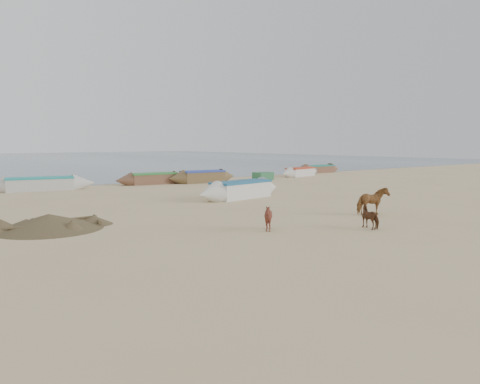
% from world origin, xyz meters
% --- Properties ---
extents(ground, '(140.00, 140.00, 0.00)m').
position_xyz_m(ground, '(0.00, 0.00, 0.00)').
color(ground, tan).
rests_on(ground, ground).
extents(cow_adult, '(1.57, 0.97, 1.23)m').
position_xyz_m(cow_adult, '(4.44, 0.14, 0.62)').
color(cow_adult, brown).
rests_on(cow_adult, ground).
extents(calf_front, '(0.95, 0.86, 0.98)m').
position_xyz_m(calf_front, '(-1.67, 0.15, 0.49)').
color(calf_front, '#57261B').
rests_on(calf_front, ground).
extents(calf_right, '(0.90, 1.00, 0.86)m').
position_xyz_m(calf_right, '(1.78, -1.81, 0.43)').
color(calf_right, brown).
rests_on(calf_right, ground).
extents(near_canoe, '(6.75, 2.51, 1.00)m').
position_xyz_m(near_canoe, '(3.75, 8.74, 0.50)').
color(near_canoe, silver).
rests_on(near_canoe, ground).
extents(debris_pile, '(4.50, 4.50, 0.57)m').
position_xyz_m(debris_pile, '(-7.90, 5.42, 0.29)').
color(debris_pile, brown).
rests_on(debris_pile, ground).
extents(waterline_canoes, '(57.79, 4.57, 0.97)m').
position_xyz_m(waterline_canoes, '(-0.74, 20.23, 0.43)').
color(waterline_canoes, brown).
rests_on(waterline_canoes, ground).
extents(beach_clutter, '(45.58, 4.18, 0.64)m').
position_xyz_m(beach_clutter, '(4.71, 19.86, 0.30)').
color(beach_clutter, '#2F6931').
rests_on(beach_clutter, ground).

